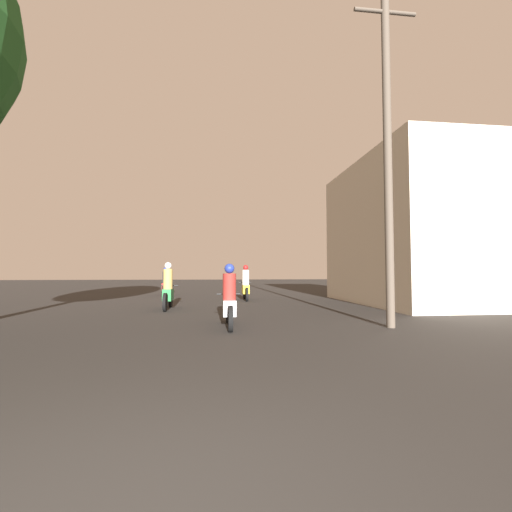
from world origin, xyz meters
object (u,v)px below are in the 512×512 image
motorcycle_silver (229,302)px  building_right_near (416,233)px  motorcycle_green (168,291)px  motorcycle_red (165,284)px  utility_pole_near (388,149)px  motorcycle_yellow (246,286)px

motorcycle_silver → building_right_near: bearing=28.5°
motorcycle_green → motorcycle_silver: bearing=-72.7°
motorcycle_green → building_right_near: building_right_near is taller
motorcycle_red → utility_pole_near: bearing=-65.8°
motorcycle_green → motorcycle_yellow: (3.09, 3.62, -0.01)m
motorcycle_green → motorcycle_red: 7.47m
motorcycle_silver → motorcycle_green: (-2.01, 4.15, 0.06)m
motorcycle_silver → motorcycle_green: size_ratio=1.01×
utility_pole_near → motorcycle_red: bearing=120.0°
motorcycle_green → utility_pole_near: utility_pole_near is taller
building_right_near → utility_pole_near: 7.48m
utility_pole_near → motorcycle_green: bearing=141.2°
motorcycle_red → utility_pole_near: utility_pole_near is taller
motorcycle_silver → motorcycle_green: bearing=111.2°
motorcycle_red → building_right_near: 13.15m
motorcycle_green → motorcycle_yellow: bearing=41.0°
motorcycle_green → building_right_near: size_ratio=0.26×
motorcycle_silver → utility_pole_near: utility_pole_near is taller
motorcycle_yellow → utility_pole_near: (2.75, -8.31, 3.66)m
motorcycle_silver → motorcycle_yellow: (1.08, 7.76, 0.05)m
motorcycle_green → utility_pole_near: size_ratio=0.24×
motorcycle_silver → motorcycle_green: motorcycle_green is taller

